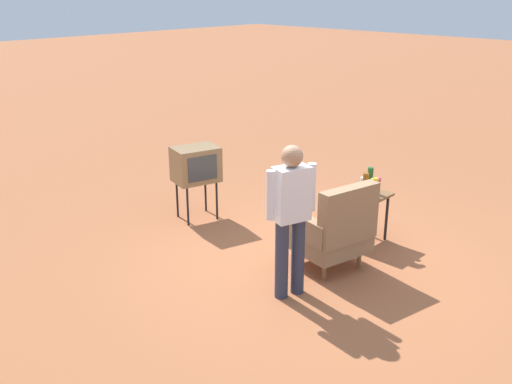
{
  "coord_description": "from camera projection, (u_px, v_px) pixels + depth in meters",
  "views": [
    {
      "loc": [
        4.81,
        3.8,
        3.12
      ],
      "look_at": [
        -0.06,
        -0.93,
        0.65
      ],
      "focal_mm": 40.39,
      "sensor_mm": 36.0,
      "label": 1
    }
  ],
  "objects": [
    {
      "name": "ground_plane",
      "position": [
        309.0,
        263.0,
        6.8
      ],
      "size": [
        60.0,
        60.0,
        0.0
      ],
      "primitive_type": "plane",
      "color": "#A05B38"
    },
    {
      "name": "armchair",
      "position": [
        334.0,
        229.0,
        6.51
      ],
      "size": [
        0.9,
        0.91,
        1.06
      ],
      "color": "brown",
      "rests_on": "ground"
    },
    {
      "name": "side_table",
      "position": [
        363.0,
        200.0,
        7.24
      ],
      "size": [
        0.56,
        0.56,
        0.64
      ],
      "color": "black",
      "rests_on": "ground"
    },
    {
      "name": "tv_on_stand",
      "position": [
        196.0,
        165.0,
        7.85
      ],
      "size": [
        0.7,
        0.58,
        1.03
      ],
      "color": "black",
      "rests_on": "ground"
    },
    {
      "name": "person_standing",
      "position": [
        291.0,
        212.0,
        5.81
      ],
      "size": [
        0.55,
        0.31,
        1.64
      ],
      "color": "#2D3347",
      "rests_on": "ground"
    },
    {
      "name": "bottle_wine_green",
      "position": [
        370.0,
        180.0,
        7.21
      ],
      "size": [
        0.07,
        0.07,
        0.32
      ],
      "primitive_type": "cylinder",
      "color": "#1E5623",
      "rests_on": "side_table"
    },
    {
      "name": "bottle_tall_amber",
      "position": [
        365.0,
        185.0,
        7.06
      ],
      "size": [
        0.07,
        0.07,
        0.3
      ],
      "primitive_type": "cylinder",
      "color": "brown",
      "rests_on": "side_table"
    },
    {
      "name": "bottle_short_clear",
      "position": [
        362.0,
        185.0,
        7.2
      ],
      "size": [
        0.06,
        0.06,
        0.2
      ],
      "primitive_type": "cylinder",
      "color": "silver",
      "rests_on": "side_table"
    },
    {
      "name": "flower_vase",
      "position": [
        375.0,
        187.0,
        7.0
      ],
      "size": [
        0.15,
        0.1,
        0.27
      ],
      "color": "silver",
      "rests_on": "side_table"
    }
  ]
}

